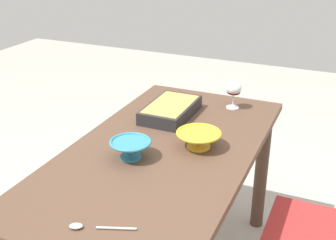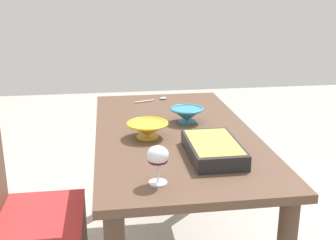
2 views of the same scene
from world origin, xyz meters
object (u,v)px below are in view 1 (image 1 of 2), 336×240
mixing_bowl (131,148)px  wine_glass (234,90)px  chair (334,231)px  small_bowl (199,138)px  casserole_dish (171,109)px  serving_spoon (89,227)px  dining_table (162,175)px

mixing_bowl → wine_glass: bearing=161.1°
chair → small_bowl: (0.05, -0.60, 0.34)m
chair → small_bowl: bearing=-85.1°
casserole_dish → serving_spoon: casserole_dish is taller
dining_table → casserole_dish: 0.40m
dining_table → chair: (-0.13, 0.74, -0.17)m
dining_table → small_bowl: 0.23m
small_bowl → dining_table: bearing=-60.9°
wine_glass → small_bowl: 0.50m
chair → casserole_dish: 0.94m
mixing_bowl → serving_spoon: (0.47, 0.10, -0.04)m
chair → wine_glass: (-0.45, -0.59, 0.40)m
wine_glass → chair: bearing=53.1°
dining_table → casserole_dish: size_ratio=4.13×
casserole_dish → small_bowl: (0.27, 0.25, 0.01)m
chair → dining_table: bearing=-80.1°
chair → mixing_bowl: chair is taller
wine_glass → small_bowl: (0.50, -0.01, -0.06)m
wine_glass → serving_spoon: (1.17, -0.14, -0.09)m
casserole_dish → mixing_bowl: 0.47m
dining_table → small_bowl: small_bowl is taller
dining_table → wine_glass: bearing=165.2°
wine_glass → mixing_bowl: wine_glass is taller
chair → mixing_bowl: (0.25, -0.83, 0.34)m
dining_table → small_bowl: bearing=119.1°
casserole_dish → serving_spoon: 0.95m
casserole_dish → small_bowl: bearing=42.5°
wine_glass → serving_spoon: size_ratio=0.69×
dining_table → wine_glass: size_ratio=10.24×
dining_table → chair: 0.77m
serving_spoon → wine_glass: bearing=173.1°
chair → small_bowl: size_ratio=4.32×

